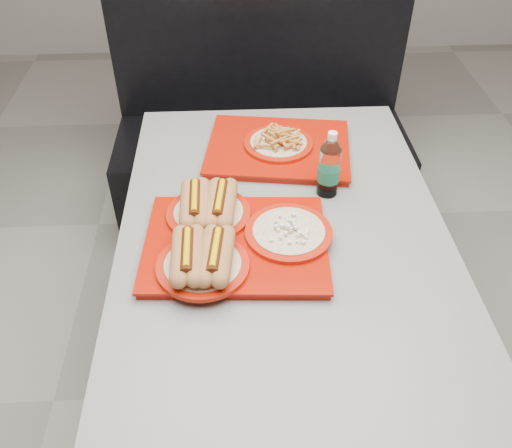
{
  "coord_description": "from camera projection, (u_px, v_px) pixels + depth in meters",
  "views": [
    {
      "loc": [
        -0.13,
        -1.08,
        1.73
      ],
      "look_at": [
        -0.08,
        -0.04,
        0.83
      ],
      "focal_mm": 38.0,
      "sensor_mm": 36.0,
      "label": 1
    }
  ],
  "objects": [
    {
      "name": "ground",
      "position": [
        278.0,
        391.0,
        1.95
      ],
      "size": [
        6.0,
        6.0,
        0.0
      ],
      "primitive_type": "plane",
      "color": "gray",
      "rests_on": "ground"
    },
    {
      "name": "diner_table",
      "position": [
        283.0,
        279.0,
        1.57
      ],
      "size": [
        0.92,
        1.42,
        0.75
      ],
      "color": "black",
      "rests_on": "ground"
    },
    {
      "name": "booth_bench",
      "position": [
        261.0,
        134.0,
        2.52
      ],
      "size": [
        1.3,
        0.57,
        1.35
      ],
      "color": "black",
      "rests_on": "ground"
    },
    {
      "name": "tray_near",
      "position": [
        228.0,
        236.0,
        1.41
      ],
      "size": [
        0.5,
        0.43,
        0.1
      ],
      "rotation": [
        0.0,
        0.0,
        -0.06
      ],
      "color": "#9A1204",
      "rests_on": "diner_table"
    },
    {
      "name": "tray_far",
      "position": [
        278.0,
        145.0,
        1.76
      ],
      "size": [
        0.5,
        0.42,
        0.09
      ],
      "rotation": [
        0.0,
        0.0,
        -0.14
      ],
      "color": "#9A1204",
      "rests_on": "diner_table"
    },
    {
      "name": "water_bottle",
      "position": [
        329.0,
        168.0,
        1.55
      ],
      "size": [
        0.07,
        0.07,
        0.21
      ],
      "rotation": [
        0.0,
        0.0,
        -0.0
      ],
      "color": "silver",
      "rests_on": "diner_table"
    }
  ]
}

